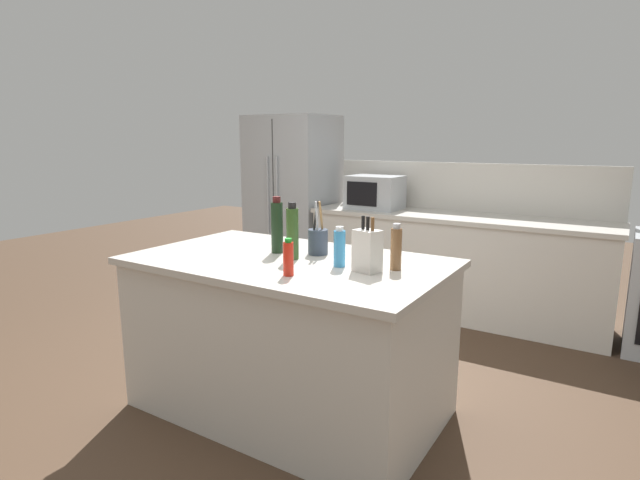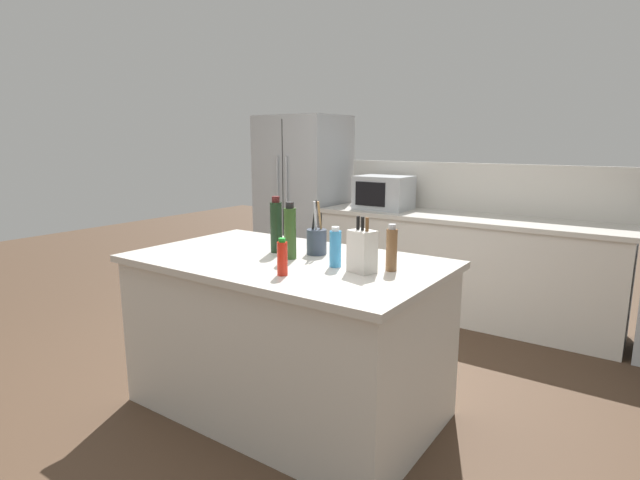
# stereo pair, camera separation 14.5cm
# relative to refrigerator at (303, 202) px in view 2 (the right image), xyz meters

# --- Properties ---
(ground_plane) EXTENTS (14.00, 14.00, 0.00)m
(ground_plane) POSITION_rel_refrigerator_xyz_m (1.54, -2.25, -0.94)
(ground_plane) COLOR #473323
(back_counter_run) EXTENTS (2.72, 0.66, 0.94)m
(back_counter_run) POSITION_rel_refrigerator_xyz_m (1.84, -0.05, -0.46)
(back_counter_run) COLOR beige
(back_counter_run) RESTS_ON ground_plane
(wall_backsplash) EXTENTS (2.68, 0.03, 0.46)m
(wall_backsplash) POSITION_rel_refrigerator_xyz_m (1.84, 0.27, 0.23)
(wall_backsplash) COLOR beige
(wall_backsplash) RESTS_ON back_counter_run
(kitchen_island) EXTENTS (1.81, 1.07, 0.94)m
(kitchen_island) POSITION_rel_refrigerator_xyz_m (1.54, -2.25, -0.46)
(kitchen_island) COLOR beige
(kitchen_island) RESTS_ON ground_plane
(refrigerator) EXTENTS (0.88, 0.75, 1.87)m
(refrigerator) POSITION_rel_refrigerator_xyz_m (0.00, 0.00, 0.00)
(refrigerator) COLOR #ADB2B7
(refrigerator) RESTS_ON ground_plane
(microwave) EXTENTS (0.52, 0.39, 0.33)m
(microwave) POSITION_rel_refrigerator_xyz_m (1.02, -0.05, 0.17)
(microwave) COLOR #ADB2B7
(microwave) RESTS_ON back_counter_run
(knife_block) EXTENTS (0.15, 0.13, 0.29)m
(knife_block) POSITION_rel_refrigerator_xyz_m (2.06, -2.27, 0.12)
(knife_block) COLOR beige
(knife_block) RESTS_ON kitchen_island
(utensil_crock) EXTENTS (0.12, 0.12, 0.32)m
(utensil_crock) POSITION_rel_refrigerator_xyz_m (1.63, -2.06, 0.09)
(utensil_crock) COLOR #333D4C
(utensil_crock) RESTS_ON kitchen_island
(olive_oil_bottle) EXTENTS (0.07, 0.07, 0.33)m
(olive_oil_bottle) POSITION_rel_refrigerator_xyz_m (1.57, -2.24, 0.16)
(olive_oil_bottle) COLOR #2D4C1E
(olive_oil_bottle) RESTS_ON kitchen_island
(dish_soap_bottle) EXTENTS (0.06, 0.06, 0.22)m
(dish_soap_bottle) POSITION_rel_refrigerator_xyz_m (1.88, -2.25, 0.11)
(dish_soap_bottle) COLOR #3384BC
(dish_soap_bottle) RESTS_ON kitchen_island
(wine_bottle) EXTENTS (0.07, 0.07, 0.34)m
(wine_bottle) POSITION_rel_refrigerator_xyz_m (1.39, -2.15, 0.17)
(wine_bottle) COLOR black
(wine_bottle) RESTS_ON kitchen_island
(pepper_grinder) EXTENTS (0.06, 0.06, 0.25)m
(pepper_grinder) POSITION_rel_refrigerator_xyz_m (2.17, -2.15, 0.12)
(pepper_grinder) COLOR brown
(pepper_grinder) RESTS_ON kitchen_island
(hot_sauce_bottle) EXTENTS (0.05, 0.05, 0.19)m
(hot_sauce_bottle) POSITION_rel_refrigerator_xyz_m (1.76, -2.55, 0.09)
(hot_sauce_bottle) COLOR red
(hot_sauce_bottle) RESTS_ON kitchen_island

